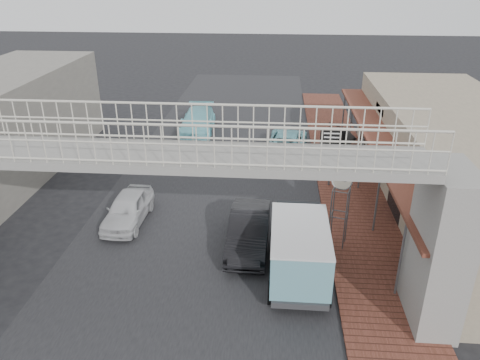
% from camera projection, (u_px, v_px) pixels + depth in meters
% --- Properties ---
extents(ground, '(120.00, 120.00, 0.00)m').
position_uv_depth(ground, '(201.00, 238.00, 18.57)').
color(ground, black).
rests_on(ground, ground).
extents(road_strip, '(10.00, 60.00, 0.01)m').
position_uv_depth(road_strip, '(201.00, 238.00, 18.57)').
color(road_strip, black).
rests_on(road_strip, ground).
extents(sidewalk, '(3.00, 40.00, 0.10)m').
position_uv_depth(sidewalk, '(356.00, 208.00, 20.81)').
color(sidewalk, brown).
rests_on(sidewalk, ground).
extents(shophouse_row, '(7.20, 18.00, 4.00)m').
position_uv_depth(shophouse_row, '(460.00, 162.00, 20.57)').
color(shophouse_row, gray).
rests_on(shophouse_row, ground).
extents(footbridge, '(16.40, 2.40, 6.34)m').
position_uv_depth(footbridge, '(176.00, 218.00, 13.62)').
color(footbridge, gray).
rests_on(footbridge, ground).
extents(building_far_left, '(5.00, 14.00, 5.00)m').
position_uv_depth(building_far_left, '(3.00, 125.00, 23.73)').
color(building_far_left, gray).
rests_on(building_far_left, ground).
extents(white_hatchback, '(1.58, 3.71, 1.25)m').
position_uv_depth(white_hatchback, '(128.00, 208.00, 19.53)').
color(white_hatchback, silver).
rests_on(white_hatchback, ground).
extents(dark_sedan, '(1.56, 4.25, 1.39)m').
position_uv_depth(dark_sedan, '(249.00, 230.00, 17.80)').
color(dark_sedan, black).
rests_on(dark_sedan, ground).
extents(angkot_curb, '(2.59, 4.77, 1.27)m').
position_uv_depth(angkot_curb, '(287.00, 141.00, 26.89)').
color(angkot_curb, '#73BEC7').
rests_on(angkot_curb, ground).
extents(angkot_far, '(2.19, 5.02, 1.44)m').
position_uv_depth(angkot_far, '(198.00, 121.00, 30.03)').
color(angkot_far, '#80D2DE').
rests_on(angkot_far, ground).
extents(angkot_van, '(2.00, 4.32, 2.11)m').
position_uv_depth(angkot_van, '(299.00, 245.00, 15.71)').
color(angkot_van, black).
rests_on(angkot_van, ground).
extents(motorcycle_near, '(1.57, 0.70, 0.80)m').
position_uv_depth(motorcycle_near, '(346.00, 150.00, 26.00)').
color(motorcycle_near, black).
rests_on(motorcycle_near, sidewalk).
extents(motorcycle_far, '(1.56, 0.70, 0.91)m').
position_uv_depth(motorcycle_far, '(333.00, 130.00, 29.00)').
color(motorcycle_far, black).
rests_on(motorcycle_far, sidewalk).
extents(street_clock, '(0.81, 0.74, 3.14)m').
position_uv_depth(street_clock, '(342.00, 183.00, 16.93)').
color(street_clock, '#59595B').
rests_on(street_clock, sidewalk).
extents(arrow_sign, '(1.70, 1.07, 2.96)m').
position_uv_depth(arrow_sign, '(348.00, 139.00, 21.76)').
color(arrow_sign, '#59595B').
rests_on(arrow_sign, sidewalk).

